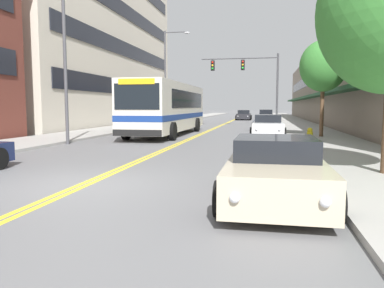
{
  "coord_description": "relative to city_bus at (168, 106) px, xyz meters",
  "views": [
    {
      "loc": [
        4.19,
        -8.12,
        1.85
      ],
      "look_at": [
        -1.39,
        20.38,
        -1.08
      ],
      "focal_mm": 35.0,
      "sensor_mm": 36.0,
      "label": 1
    }
  ],
  "objects": [
    {
      "name": "centre_line",
      "position": [
        2.06,
        21.3,
        -1.84
      ],
      "size": [
        0.34,
        106.0,
        0.01
      ],
      "color": "yellow",
      "rests_on": "ground_plane"
    },
    {
      "name": "street_lamp_left_near",
      "position": [
        -2.88,
        -7.09,
        3.0
      ],
      "size": [
        2.6,
        0.28,
        8.11
      ],
      "color": "#47474C",
      "rests_on": "ground_plane"
    },
    {
      "name": "ground_plane",
      "position": [
        2.06,
        21.3,
        -1.85
      ],
      "size": [
        240.0,
        240.0,
        0.0
      ],
      "primitive_type": "plane",
      "color": "slate"
    },
    {
      "name": "street_tree_right_mid",
      "position": [
        9.41,
        -1.41,
        2.26
      ],
      "size": [
        2.63,
        2.63,
        5.44
      ],
      "color": "brown",
      "rests_on": "sidewalk_right"
    },
    {
      "name": "traffic_signal_mast",
      "position": [
        4.88,
        10.76,
        2.84
      ],
      "size": [
        6.96,
        0.38,
        6.52
      ],
      "color": "#47474C",
      "rests_on": "ground_plane"
    },
    {
      "name": "car_charcoal_moving_lead",
      "position": [
        3.34,
        28.14,
        -1.22
      ],
      "size": [
        2.1,
        4.64,
        1.34
      ],
      "color": "#232328",
      "rests_on": "ground_plane"
    },
    {
      "name": "city_bus",
      "position": [
        0.0,
        0.0,
        0.0
      ],
      "size": [
        2.95,
        12.12,
        3.27
      ],
      "color": "silver",
      "rests_on": "ground_plane"
    },
    {
      "name": "storefront_row_right",
      "position": [
        15.55,
        21.3,
        2.32
      ],
      "size": [
        9.1,
        68.0,
        8.35
      ],
      "color": "gray",
      "rests_on": "ground_plane"
    },
    {
      "name": "fire_hydrant",
      "position": [
        8.0,
        -8.29,
        -1.28
      ],
      "size": [
        0.31,
        0.23,
        0.88
      ],
      "color": "yellow",
      "rests_on": "sidewalk_right"
    },
    {
      "name": "car_dark_grey_parked_right_end",
      "position": [
        6.32,
        23.8,
        -1.18
      ],
      "size": [
        2.06,
        4.85,
        1.44
      ],
      "color": "#38383D",
      "rests_on": "ground_plane"
    },
    {
      "name": "car_champagne_parked_right_foreground",
      "position": [
        6.46,
        -16.44,
        -1.26
      ],
      "size": [
        2.04,
        4.22,
        1.25
      ],
      "color": "beige",
      "rests_on": "ground_plane"
    },
    {
      "name": "car_black_parked_left_mid",
      "position": [
        -2.38,
        12.48,
        -1.19
      ],
      "size": [
        2.03,
        4.23,
        1.41
      ],
      "color": "black",
      "rests_on": "ground_plane"
    },
    {
      "name": "sidewalk_right",
      "position": [
        9.44,
        21.3,
        -1.78
      ],
      "size": [
        3.77,
        106.0,
        0.13
      ],
      "color": "#9E9B96",
      "rests_on": "ground_plane"
    },
    {
      "name": "car_white_parked_right_far",
      "position": [
        6.41,
        0.15,
        -1.23
      ],
      "size": [
        2.09,
        4.83,
        1.33
      ],
      "color": "white",
      "rests_on": "ground_plane"
    },
    {
      "name": "car_slate_blue_parked_right_mid",
      "position": [
        6.34,
        6.26,
        -1.29
      ],
      "size": [
        2.19,
        4.74,
        1.16
      ],
      "color": "#475675",
      "rests_on": "ground_plane"
    },
    {
      "name": "sidewalk_left",
      "position": [
        -5.33,
        21.3,
        -1.78
      ],
      "size": [
        3.77,
        106.0,
        0.13
      ],
      "color": "#9E9B96",
      "rests_on": "ground_plane"
    },
    {
      "name": "street_lamp_left_far",
      "position": [
        -2.93,
        11.29,
        3.43
      ],
      "size": [
        2.49,
        0.28,
        8.96
      ],
      "color": "#47474C",
      "rests_on": "ground_plane"
    }
  ]
}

